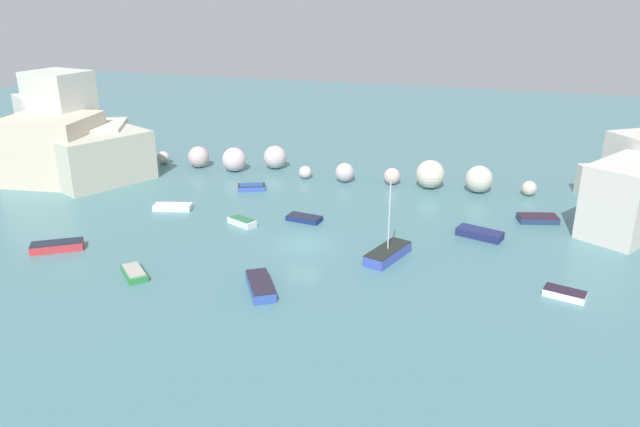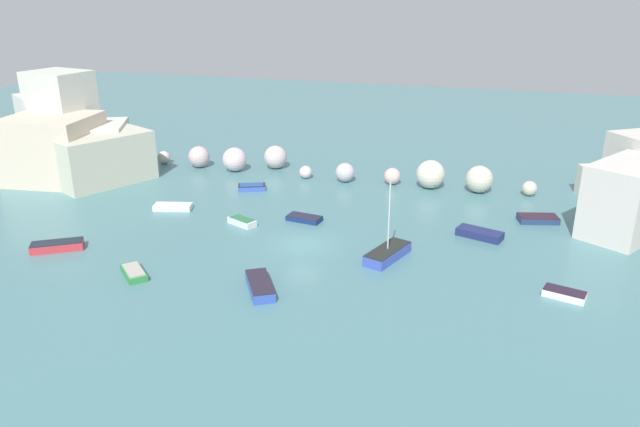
{
  "view_description": "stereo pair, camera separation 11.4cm",
  "coord_description": "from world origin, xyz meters",
  "views": [
    {
      "loc": [
        13.73,
        -39.28,
        18.12
      ],
      "look_at": [
        0.0,
        4.18,
        1.0
      ],
      "focal_mm": 33.95,
      "sensor_mm": 36.0,
      "label": 1
    },
    {
      "loc": [
        13.84,
        -39.25,
        18.12
      ],
      "look_at": [
        0.0,
        4.18,
        1.0
      ],
      "focal_mm": 33.95,
      "sensor_mm": 36.0,
      "label": 2
    }
  ],
  "objects": [
    {
      "name": "cove_water",
      "position": [
        0.0,
        0.0,
        0.0
      ],
      "size": [
        160.0,
        160.0,
        0.0
      ],
      "primitive_type": "plane",
      "color": "slate",
      "rests_on": "ground"
    },
    {
      "name": "cliff_headland_left",
      "position": [
        -29.31,
        10.96,
        3.36
      ],
      "size": [
        19.09,
        15.92,
        10.15
      ],
      "color": "silver",
      "rests_on": "ground"
    },
    {
      "name": "rock_breakwater",
      "position": [
        -2.37,
        16.76,
        1.17
      ],
      "size": [
        39.33,
        4.74,
        2.71
      ],
      "color": "beige",
      "rests_on": "ground"
    },
    {
      "name": "moored_boat_0",
      "position": [
        6.52,
        -0.52,
        0.42
      ],
      "size": [
        2.81,
        4.54,
        5.71
      ],
      "rotation": [
        0.0,
        0.0,
        4.39
      ],
      "color": "#3D50B9",
      "rests_on": "cove_water"
    },
    {
      "name": "moored_boat_1",
      "position": [
        -16.86,
        -6.42,
        0.33
      ],
      "size": [
        3.72,
        3.06,
        0.65
      ],
      "rotation": [
        0.0,
        0.0,
        0.59
      ],
      "color": "#C9343C",
      "rests_on": "cove_water"
    },
    {
      "name": "moored_boat_2",
      "position": [
        -9.08,
        -8.34,
        0.23
      ],
      "size": [
        2.81,
        2.73,
        0.49
      ],
      "rotation": [
        0.0,
        0.0,
        2.4
      ],
      "color": "#318544",
      "rests_on": "cove_water"
    },
    {
      "name": "moored_boat_3",
      "position": [
        -1.54,
        4.73,
        0.21
      ],
      "size": [
        2.98,
        1.69,
        0.42
      ],
      "rotation": [
        0.0,
        0.0,
        3.01
      ],
      "color": "navy",
      "rests_on": "cove_water"
    },
    {
      "name": "moored_boat_4",
      "position": [
        12.5,
        5.49,
        0.3
      ],
      "size": [
        3.7,
        2.38,
        0.6
      ],
      "rotation": [
        0.0,
        0.0,
        2.84
      ],
      "color": "navy",
      "rests_on": "cove_water"
    },
    {
      "name": "moored_boat_5",
      "position": [
        -8.95,
        10.88,
        0.27
      ],
      "size": [
        2.9,
        2.28,
        0.52
      ],
      "rotation": [
        0.0,
        0.0,
        3.56
      ],
      "color": "#3957B8",
      "rests_on": "cove_water"
    },
    {
      "name": "moored_boat_6",
      "position": [
        -13.27,
        3.8,
        0.24
      ],
      "size": [
        3.46,
        2.07,
        0.48
      ],
      "rotation": [
        0.0,
        0.0,
        3.4
      ],
      "color": "white",
      "rests_on": "cove_water"
    },
    {
      "name": "moored_boat_7",
      "position": [
        18.18,
        -2.88,
        0.26
      ],
      "size": [
        2.7,
        1.7,
        0.52
      ],
      "rotation": [
        0.0,
        0.0,
        6.03
      ],
      "color": "white",
      "rests_on": "cove_water"
    },
    {
      "name": "moored_boat_8",
      "position": [
        -0.21,
        -7.72,
        0.33
      ],
      "size": [
        3.18,
        3.95,
        0.67
      ],
      "rotation": [
        0.0,
        0.0,
        2.13
      ],
      "color": "#3453B4",
      "rests_on": "cove_water"
    },
    {
      "name": "moored_boat_9",
      "position": [
        -6.05,
        2.32,
        0.28
      ],
      "size": [
        2.7,
        1.95,
        0.58
      ],
      "rotation": [
        0.0,
        0.0,
        5.87
      ],
      "color": "silver",
      "rests_on": "cove_water"
    },
    {
      "name": "moored_boat_10",
      "position": [
        16.86,
        10.32,
        0.26
      ],
      "size": [
        3.46,
        2.35,
        0.53
      ],
      "rotation": [
        0.0,
        0.0,
        0.27
      ],
      "color": "navy",
      "rests_on": "cove_water"
    }
  ]
}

